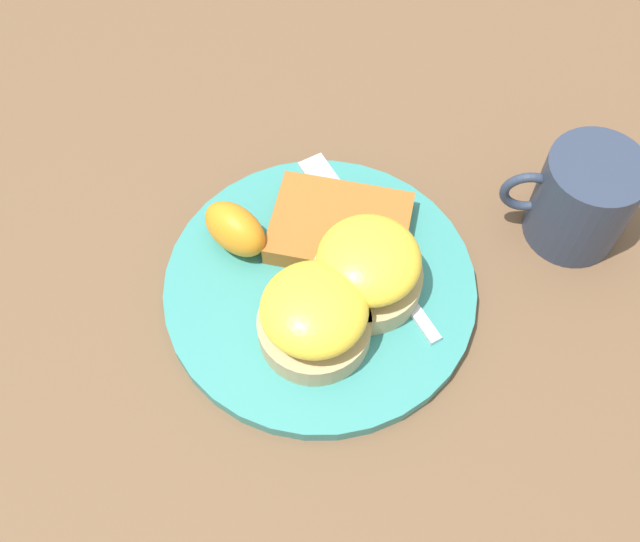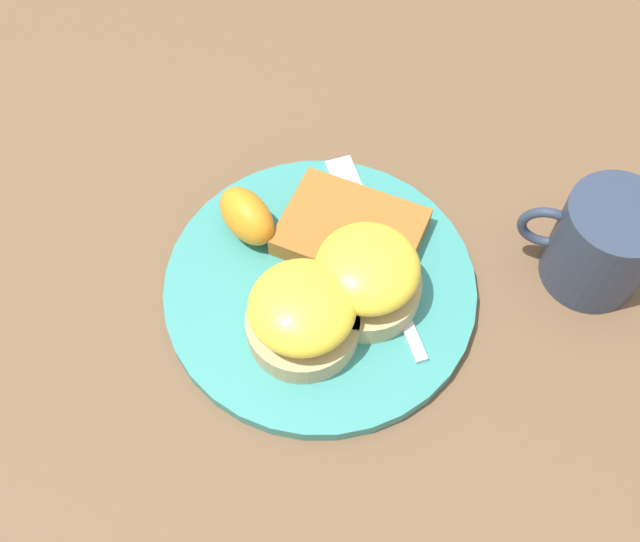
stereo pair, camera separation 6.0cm
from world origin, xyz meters
TOP-DOWN VIEW (x-y plane):
  - ground_plane at (0.00, 0.00)m, footprint 1.10×1.10m
  - plate at (0.00, 0.00)m, footprint 0.26×0.26m
  - sandwich_benedict_left at (0.00, 0.05)m, footprint 0.09×0.09m
  - sandwich_benedict_right at (-0.04, -0.00)m, footprint 0.09×0.09m
  - hashbrown_patty at (-0.01, -0.05)m, footprint 0.12×0.10m
  - orange_wedge at (0.07, -0.03)m, footprint 0.07×0.06m
  - fork at (-0.03, -0.05)m, footprint 0.13×0.18m
  - cup at (-0.21, -0.08)m, footprint 0.11×0.08m

SIDE VIEW (x-z plane):
  - ground_plane at x=0.00m, z-range 0.00..0.00m
  - plate at x=0.00m, z-range 0.00..0.01m
  - fork at x=-0.03m, z-range 0.01..0.02m
  - hashbrown_patty at x=-0.01m, z-range 0.01..0.03m
  - orange_wedge at x=0.07m, z-range 0.01..0.06m
  - sandwich_benedict_left at x=0.00m, z-range 0.01..0.08m
  - sandwich_benedict_right at x=-0.04m, z-range 0.01..0.08m
  - cup at x=-0.21m, z-range 0.00..0.09m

